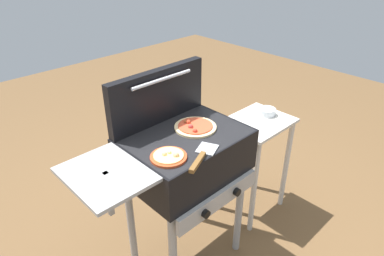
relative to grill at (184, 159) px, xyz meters
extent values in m
plane|color=brown|center=(0.01, 0.00, -0.76)|extent=(8.00, 8.00, 0.00)
cube|color=black|center=(0.01, 0.00, 0.02)|extent=(0.64, 0.48, 0.24)
cube|color=black|center=(0.01, 0.00, 0.14)|extent=(0.61, 0.46, 0.01)
cube|color=#9D9D9D|center=(-0.47, 0.00, 0.13)|extent=(0.32, 0.41, 0.02)
cube|color=#9D9D9D|center=(-0.47, 0.00, 0.02)|extent=(0.02, 0.02, 0.24)
cube|color=#9D9D9D|center=(0.01, -0.25, -0.15)|extent=(0.58, 0.02, 0.10)
cylinder|color=black|center=(-0.11, -0.27, -0.15)|extent=(0.04, 0.02, 0.04)
cylinder|color=black|center=(0.13, -0.27, -0.15)|extent=(0.04, 0.02, 0.04)
cylinder|color=#9D9D9D|center=(0.28, -0.19, -0.43)|extent=(0.04, 0.04, 0.66)
cylinder|color=#9D9D9D|center=(-0.26, 0.19, -0.43)|extent=(0.04, 0.04, 0.66)
cylinder|color=#9D9D9D|center=(0.28, 0.19, -0.43)|extent=(0.04, 0.04, 0.66)
cube|color=black|center=(0.01, 0.22, 0.29)|extent=(0.63, 0.06, 0.30)
cylinder|color=#B7B7BC|center=(0.01, 0.17, 0.40)|extent=(0.38, 0.02, 0.02)
cylinder|color=beige|center=(0.10, 0.02, 0.15)|extent=(0.23, 0.23, 0.01)
cylinder|color=#D14C2D|center=(0.10, 0.02, 0.16)|extent=(0.19, 0.19, 0.01)
sphere|color=#CC4327|center=(0.09, 0.06, 0.17)|extent=(0.03, 0.03, 0.03)
sphere|color=red|center=(0.05, -0.03, 0.17)|extent=(0.02, 0.02, 0.02)
sphere|color=#A1572B|center=(0.09, 0.08, 0.17)|extent=(0.02, 0.02, 0.02)
sphere|color=#B43933|center=(0.07, 0.02, 0.17)|extent=(0.03, 0.03, 0.03)
cylinder|color=#C64723|center=(-0.19, -0.10, 0.15)|extent=(0.17, 0.17, 0.01)
cylinder|color=#EDD17A|center=(-0.19, -0.10, 0.16)|extent=(0.14, 0.14, 0.01)
sphere|color=#E5B876|center=(-0.20, -0.09, 0.17)|extent=(0.02, 0.02, 0.02)
sphere|color=#F2B778|center=(-0.17, -0.13, 0.17)|extent=(0.03, 0.03, 0.03)
sphere|color=#D6ED88|center=(-0.18, -0.09, 0.17)|extent=(0.02, 0.02, 0.02)
cube|color=#B7BABF|center=(-0.01, -0.18, 0.15)|extent=(0.13, 0.12, 0.01)
cube|color=brown|center=(-0.12, -0.23, 0.15)|extent=(0.16, 0.09, 0.02)
cube|color=beige|center=(0.67, 0.00, -0.03)|extent=(0.44, 0.36, 0.02)
cylinder|color=beige|center=(0.48, -0.15, -0.40)|extent=(0.04, 0.04, 0.72)
cylinder|color=beige|center=(0.86, -0.15, -0.40)|extent=(0.04, 0.04, 0.72)
cylinder|color=beige|center=(0.48, 0.15, -0.40)|extent=(0.04, 0.04, 0.72)
cylinder|color=beige|center=(0.86, 0.15, -0.40)|extent=(0.04, 0.04, 0.72)
cylinder|color=silver|center=(0.78, 0.02, 0.01)|extent=(0.12, 0.12, 0.04)
cylinder|color=maroon|center=(0.78, 0.02, 0.00)|extent=(0.10, 0.10, 0.02)
camera|label=1|loc=(-1.04, -1.14, 1.06)|focal=32.26mm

